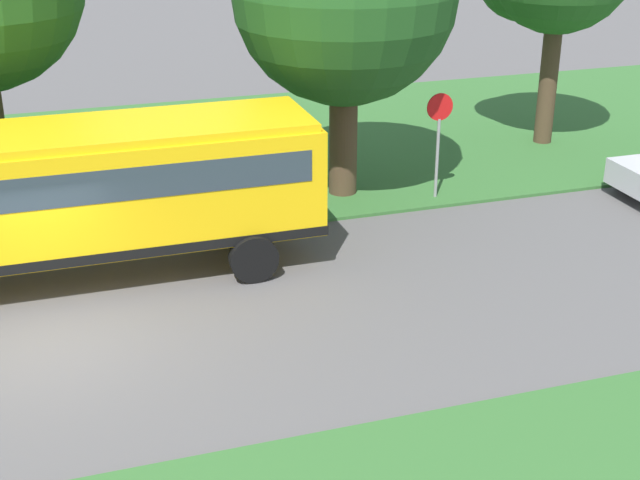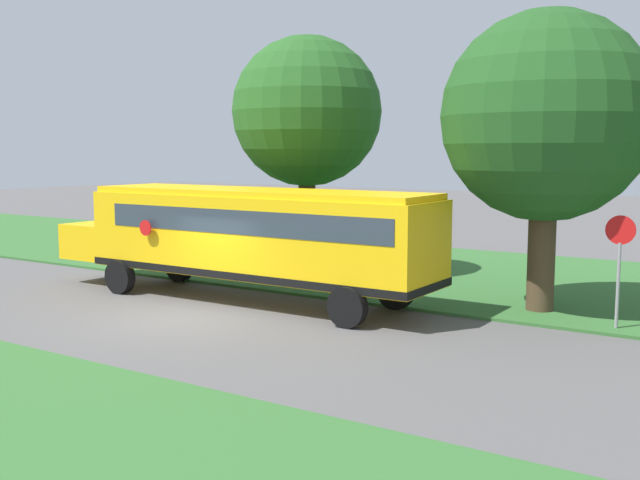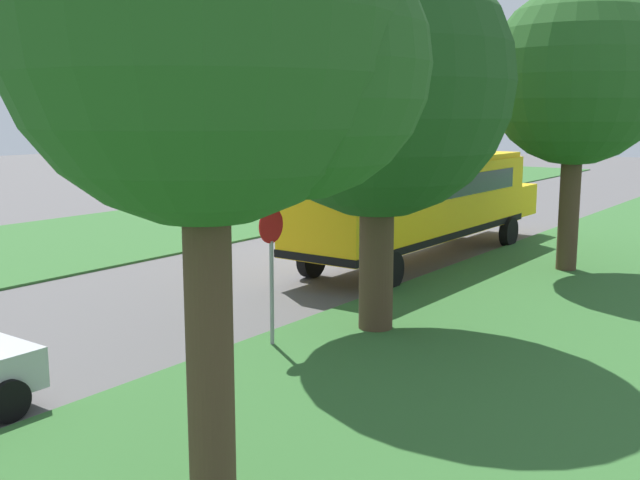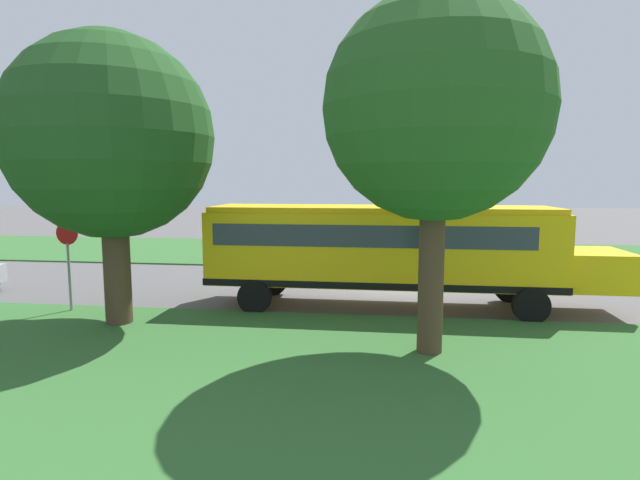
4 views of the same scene
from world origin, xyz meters
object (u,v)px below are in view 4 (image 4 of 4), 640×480
object	(u,v)px
oak_tree_beside_bus	(441,112)
stop_sign	(68,256)
school_bus	(389,246)
oak_tree_roadside_mid	(118,138)

from	to	relation	value
oak_tree_beside_bus	stop_sign	size ratio (longest dim) A/B	2.90
school_bus	stop_sign	size ratio (longest dim) A/B	4.53
school_bus	stop_sign	distance (m)	9.64
oak_tree_roadside_mid	stop_sign	xyz separation A→B (m)	(0.98, 2.28, -3.31)
school_bus	oak_tree_beside_bus	xyz separation A→B (m)	(-4.23, -1.01, 3.49)
oak_tree_beside_bus	oak_tree_roadside_mid	size ratio (longest dim) A/B	1.02
oak_tree_roadside_mid	stop_sign	distance (m)	4.14
oak_tree_beside_bus	stop_sign	world-z (taller)	oak_tree_beside_bus
school_bus	oak_tree_roadside_mid	distance (m)	8.33
school_bus	oak_tree_beside_bus	bearing A→B (deg)	-166.52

